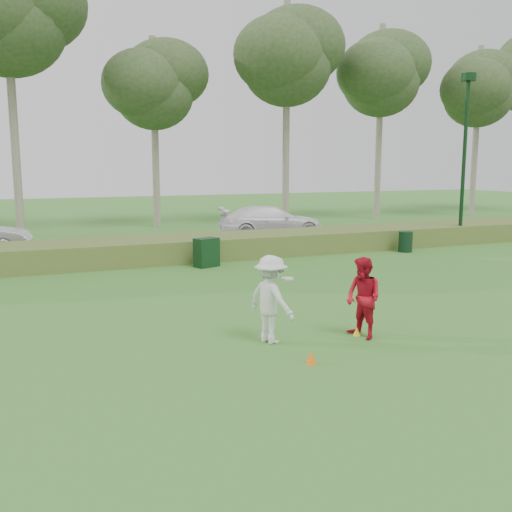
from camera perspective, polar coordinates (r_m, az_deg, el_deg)
name	(u,v)px	position (r m, az deg, el deg)	size (l,w,h in m)	color
ground	(325,338)	(13.14, 6.95, -8.17)	(120.00, 120.00, 0.00)	#317326
reed_strip	(181,248)	(23.94, -7.55, 0.79)	(80.00, 3.00, 0.90)	#4F6528
park_road	(153,243)	(28.80, -10.22, 1.28)	(80.00, 6.00, 0.06)	#2D2D2D
lamp_post	(466,129)	(29.89, 20.24, 11.84)	(0.70, 0.70, 8.18)	black
tree_3	(7,15)	(34.70, -23.68, 21.23)	(7.80, 7.80, 15.50)	gray
tree_4	(154,86)	(36.60, -10.20, 16.38)	(6.24, 6.24, 11.50)	gray
tree_5	(287,58)	(37.70, 3.09, 19.17)	(7.28, 7.28, 14.00)	gray
tree_6	(381,75)	(42.78, 12.39, 17.27)	(7.02, 7.02, 13.50)	gray
tree_7	(479,90)	(46.97, 21.37, 15.19)	(6.50, 6.50, 12.50)	gray
player_white	(271,299)	(12.53, 1.51, -4.34)	(1.10, 1.43, 1.95)	silver
player_red	(363,298)	(13.08, 10.68, -4.15)	(0.90, 0.70, 1.85)	red
cone_orange	(311,358)	(11.48, 5.52, -10.07)	(0.23, 0.23, 0.25)	orange
cone_yellow	(357,331)	(13.42, 10.05, -7.43)	(0.18, 0.18, 0.20)	yellow
utility_cabinet	(206,252)	(21.95, -4.97, 0.36)	(0.89, 0.56, 1.11)	black
trash_bin	(405,242)	(26.48, 14.72, 1.39)	(0.62, 0.62, 0.93)	black
car_right	(271,221)	(30.75, 1.52, 3.50)	(2.29, 5.63, 1.63)	white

